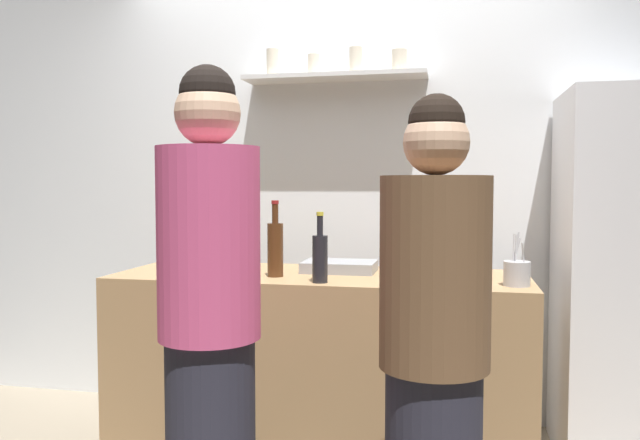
{
  "coord_description": "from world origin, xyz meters",
  "views": [
    {
      "loc": [
        0.64,
        -2.31,
        1.31
      ],
      "look_at": [
        0.03,
        0.52,
        1.15
      ],
      "focal_mm": 35.44,
      "sensor_mm": 36.0,
      "label": 1
    }
  ],
  "objects_px": {
    "utensil_holder": "(517,273)",
    "person_pink_top": "(210,325)",
    "refrigerator": "(626,278)",
    "baking_pan": "(340,266)",
    "water_bottle_plastic": "(227,250)",
    "person_brown_jacket": "(434,357)",
    "wine_bottle_dark_glass": "(320,256)",
    "wine_bottle_amber_glass": "(275,247)"
  },
  "relations": [
    {
      "from": "refrigerator",
      "to": "person_pink_top",
      "type": "relative_size",
      "value": 1.02
    },
    {
      "from": "wine_bottle_dark_glass",
      "to": "person_pink_top",
      "type": "relative_size",
      "value": 0.18
    },
    {
      "from": "refrigerator",
      "to": "person_brown_jacket",
      "type": "bearing_deg",
      "value": -124.79
    },
    {
      "from": "utensil_holder",
      "to": "wine_bottle_amber_glass",
      "type": "relative_size",
      "value": 0.64
    },
    {
      "from": "utensil_holder",
      "to": "wine_bottle_amber_glass",
      "type": "xyz_separation_m",
      "value": [
        -1.04,
        0.04,
        0.08
      ]
    },
    {
      "from": "baking_pan",
      "to": "wine_bottle_amber_glass",
      "type": "bearing_deg",
      "value": -140.01
    },
    {
      "from": "refrigerator",
      "to": "utensil_holder",
      "type": "bearing_deg",
      "value": -137.12
    },
    {
      "from": "refrigerator",
      "to": "wine_bottle_dark_glass",
      "type": "bearing_deg",
      "value": -156.55
    },
    {
      "from": "wine_bottle_dark_glass",
      "to": "water_bottle_plastic",
      "type": "relative_size",
      "value": 1.16
    },
    {
      "from": "wine_bottle_dark_glass",
      "to": "water_bottle_plastic",
      "type": "distance_m",
      "value": 0.47
    },
    {
      "from": "baking_pan",
      "to": "person_brown_jacket",
      "type": "xyz_separation_m",
      "value": [
        0.47,
        -0.97,
        -0.14
      ]
    },
    {
      "from": "utensil_holder",
      "to": "wine_bottle_dark_glass",
      "type": "xyz_separation_m",
      "value": [
        -0.8,
        -0.08,
        0.06
      ]
    },
    {
      "from": "baking_pan",
      "to": "person_brown_jacket",
      "type": "height_order",
      "value": "person_brown_jacket"
    },
    {
      "from": "baking_pan",
      "to": "water_bottle_plastic",
      "type": "distance_m",
      "value": 0.54
    },
    {
      "from": "person_brown_jacket",
      "to": "wine_bottle_amber_glass",
      "type": "bearing_deg",
      "value": -15.78
    },
    {
      "from": "refrigerator",
      "to": "utensil_holder",
      "type": "xyz_separation_m",
      "value": [
        -0.54,
        -0.5,
        0.08
      ]
    },
    {
      "from": "wine_bottle_amber_glass",
      "to": "baking_pan",
      "type": "bearing_deg",
      "value": 39.99
    },
    {
      "from": "refrigerator",
      "to": "wine_bottle_amber_glass",
      "type": "xyz_separation_m",
      "value": [
        -1.57,
        -0.45,
        0.16
      ]
    },
    {
      "from": "water_bottle_plastic",
      "to": "person_pink_top",
      "type": "relative_size",
      "value": 0.15
    },
    {
      "from": "wine_bottle_amber_glass",
      "to": "person_pink_top",
      "type": "distance_m",
      "value": 0.78
    },
    {
      "from": "person_pink_top",
      "to": "wine_bottle_dark_glass",
      "type": "bearing_deg",
      "value": 97.2
    },
    {
      "from": "baking_pan",
      "to": "person_pink_top",
      "type": "distance_m",
      "value": 1.01
    },
    {
      "from": "baking_pan",
      "to": "person_pink_top",
      "type": "relative_size",
      "value": 0.2
    },
    {
      "from": "baking_pan",
      "to": "utensil_holder",
      "type": "height_order",
      "value": "utensil_holder"
    },
    {
      "from": "wine_bottle_amber_glass",
      "to": "wine_bottle_dark_glass",
      "type": "distance_m",
      "value": 0.27
    },
    {
      "from": "person_brown_jacket",
      "to": "person_pink_top",
      "type": "distance_m",
      "value": 0.74
    },
    {
      "from": "water_bottle_plastic",
      "to": "person_brown_jacket",
      "type": "height_order",
      "value": "person_brown_jacket"
    },
    {
      "from": "water_bottle_plastic",
      "to": "person_brown_jacket",
      "type": "xyz_separation_m",
      "value": [
        0.95,
        -0.74,
        -0.23
      ]
    },
    {
      "from": "wine_bottle_dark_glass",
      "to": "person_pink_top",
      "type": "bearing_deg",
      "value": -110.82
    },
    {
      "from": "baking_pan",
      "to": "water_bottle_plastic",
      "type": "height_order",
      "value": "water_bottle_plastic"
    },
    {
      "from": "water_bottle_plastic",
      "to": "utensil_holder",
      "type": "bearing_deg",
      "value": -1.08
    },
    {
      "from": "refrigerator",
      "to": "baking_pan",
      "type": "height_order",
      "value": "refrigerator"
    },
    {
      "from": "wine_bottle_dark_glass",
      "to": "person_pink_top",
      "type": "height_order",
      "value": "person_pink_top"
    },
    {
      "from": "wine_bottle_amber_glass",
      "to": "person_pink_top",
      "type": "bearing_deg",
      "value": -90.58
    },
    {
      "from": "refrigerator",
      "to": "person_brown_jacket",
      "type": "distance_m",
      "value": 1.48
    },
    {
      "from": "baking_pan",
      "to": "wine_bottle_dark_glass",
      "type": "distance_m",
      "value": 0.35
    },
    {
      "from": "refrigerator",
      "to": "baking_pan",
      "type": "distance_m",
      "value": 1.34
    },
    {
      "from": "utensil_holder",
      "to": "person_pink_top",
      "type": "distance_m",
      "value": 1.27
    },
    {
      "from": "person_pink_top",
      "to": "baking_pan",
      "type": "bearing_deg",
      "value": 102.93
    },
    {
      "from": "baking_pan",
      "to": "utensil_holder",
      "type": "distance_m",
      "value": 0.82
    },
    {
      "from": "utensil_holder",
      "to": "wine_bottle_dark_glass",
      "type": "distance_m",
      "value": 0.81
    },
    {
      "from": "refrigerator",
      "to": "utensil_holder",
      "type": "relative_size",
      "value": 7.92
    }
  ]
}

